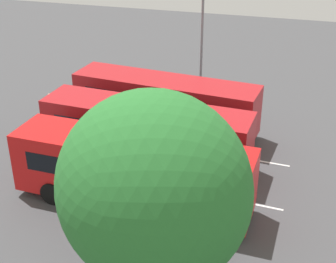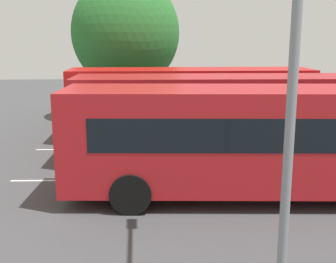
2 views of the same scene
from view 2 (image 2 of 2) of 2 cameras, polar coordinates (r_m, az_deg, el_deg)
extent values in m
plane|color=#424244|center=(15.69, 4.75, -4.03)|extent=(65.08, 65.08, 0.00)
cube|color=#AD191E|center=(12.00, 11.51, -0.83)|extent=(10.61, 3.44, 2.71)
cube|color=black|center=(13.08, 10.60, 1.74)|extent=(8.72, 0.94, 0.87)
cube|color=black|center=(10.80, 12.77, -0.58)|extent=(8.72, 0.94, 0.87)
cylinder|color=black|center=(13.24, -4.04, -4.71)|extent=(1.09, 0.38, 1.07)
cylinder|color=black|center=(11.07, -4.96, -8.22)|extent=(1.09, 0.38, 1.07)
cube|color=#AD191E|center=(15.50, 7.13, 2.28)|extent=(10.54, 3.03, 2.71)
cube|color=#19232D|center=(16.61, 6.53, 4.10)|extent=(8.74, 0.59, 0.87)
cube|color=#19232D|center=(14.30, 7.89, 2.73)|extent=(8.74, 0.59, 0.87)
cylinder|color=black|center=(17.65, 17.19, -0.91)|extent=(1.08, 0.34, 1.07)
cylinder|color=black|center=(15.56, 19.92, -2.85)|extent=(1.08, 0.34, 1.07)
cylinder|color=black|center=(16.71, -4.97, -1.12)|extent=(1.08, 0.34, 1.07)
cylinder|color=black|center=(14.48, -5.45, -3.24)|extent=(1.08, 0.34, 1.07)
cube|color=red|center=(18.93, 2.95, 4.18)|extent=(10.51, 2.84, 2.71)
cube|color=black|center=(20.04, 17.93, 6.15)|extent=(0.20, 2.14, 1.14)
cube|color=black|center=(20.05, 2.61, 5.58)|extent=(8.75, 0.42, 0.87)
cube|color=black|center=(17.72, 3.35, 4.67)|extent=(8.75, 0.42, 0.87)
cube|color=black|center=(20.01, 18.07, 7.41)|extent=(0.18, 1.94, 0.32)
cube|color=black|center=(20.32, 17.66, 0.93)|extent=(0.19, 2.24, 0.36)
cylinder|color=black|center=(20.84, 11.74, 1.36)|extent=(1.08, 0.32, 1.07)
cylinder|color=black|center=(18.67, 13.51, 0.01)|extent=(1.08, 0.32, 1.07)
cylinder|color=black|center=(20.21, -6.87, 1.20)|extent=(1.08, 0.32, 1.07)
cylinder|color=black|center=(17.96, -7.36, -0.23)|extent=(1.08, 0.32, 1.07)
cylinder|color=gray|center=(6.93, 16.09, 5.44)|extent=(0.16, 0.16, 7.27)
cylinder|color=#4C3823|center=(24.13, -5.45, 4.74)|extent=(0.44, 0.44, 2.48)
ellipsoid|color=#28702D|center=(23.92, -5.62, 12.86)|extent=(5.79, 5.21, 6.08)
cube|color=silver|center=(13.88, 6.12, -6.24)|extent=(12.82, 0.92, 0.01)
cube|color=silver|center=(17.53, 3.66, -2.25)|extent=(12.82, 0.92, 0.01)
camera|label=1|loc=(36.27, -12.44, 25.05)|focal=51.99mm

